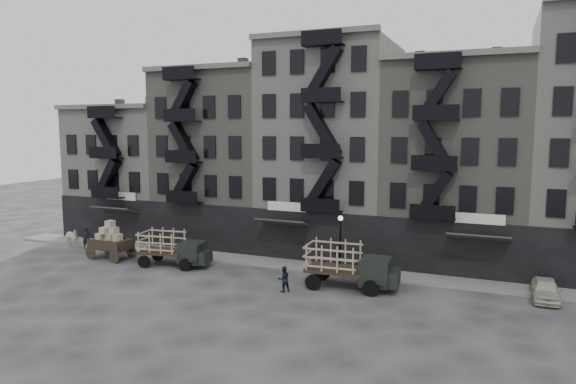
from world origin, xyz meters
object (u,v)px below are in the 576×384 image
at_px(stake_truck_east, 349,263).
at_px(pedestrian_mid, 284,279).
at_px(horse, 71,237).
at_px(car_east, 545,289).
at_px(stake_truck_west, 173,246).
at_px(pedestrian_west, 87,238).
at_px(wagon, 109,237).

relative_size(stake_truck_east, pedestrian_mid, 3.64).
relative_size(horse, car_east, 0.50).
xyz_separation_m(stake_truck_east, car_east, (11.64, 2.37, -1.05)).
bearing_deg(pedestrian_mid, stake_truck_west, -56.39).
relative_size(horse, stake_truck_west, 0.35).
relative_size(horse, pedestrian_west, 1.01).
bearing_deg(stake_truck_east, pedestrian_mid, -150.81).
height_order(stake_truck_east, car_east, stake_truck_east).
xyz_separation_m(stake_truck_west, car_east, (25.32, 2.20, -0.88)).
bearing_deg(stake_truck_east, wagon, 176.92).
height_order(car_east, pedestrian_west, pedestrian_west).
bearing_deg(wagon, pedestrian_west, 161.00).
xyz_separation_m(stake_truck_east, pedestrian_mid, (-3.62, -2.26, -0.87)).
relative_size(car_east, pedestrian_mid, 2.30).
bearing_deg(wagon, horse, 166.79).
height_order(horse, pedestrian_mid, pedestrian_mid).
bearing_deg(stake_truck_east, stake_truck_west, 176.45).
distance_m(stake_truck_east, pedestrian_mid, 4.35).
relative_size(stake_truck_west, stake_truck_east, 0.92).
distance_m(wagon, stake_truck_east, 19.61).
relative_size(horse, pedestrian_mid, 1.15).
relative_size(wagon, pedestrian_mid, 2.24).
height_order(wagon, stake_truck_east, wagon).
height_order(pedestrian_west, pedestrian_mid, pedestrian_west).
bearing_deg(car_east, stake_truck_west, -174.94).
distance_m(horse, car_east, 37.37).
bearing_deg(pedestrian_west, car_east, -47.91).
bearing_deg(horse, stake_truck_west, -92.68).
relative_size(car_east, pedestrian_west, 2.02).
bearing_deg(pedestrian_mid, car_east, 154.11).
relative_size(horse, stake_truck_east, 0.32).
bearing_deg(wagon, pedestrian_mid, -3.17).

